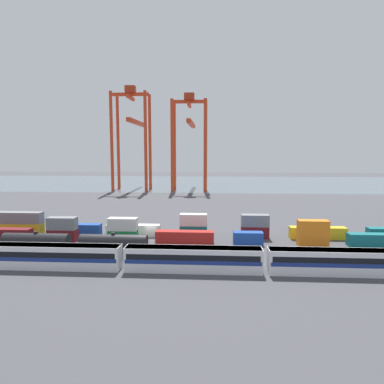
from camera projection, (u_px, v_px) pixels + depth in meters
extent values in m
plane|color=#424247|center=(172.00, 209.00, 116.89)|extent=(420.00, 420.00, 0.00)
cube|color=slate|center=(191.00, 183.00, 216.56)|extent=(400.00, 110.00, 0.01)
cube|color=silver|center=(55.00, 257.00, 57.16)|extent=(21.80, 3.10, 3.90)
cube|color=navy|center=(55.00, 257.00, 57.17)|extent=(21.37, 3.14, 0.64)
cube|color=black|center=(54.00, 253.00, 57.08)|extent=(20.93, 3.13, 0.90)
cube|color=slate|center=(54.00, 246.00, 56.96)|extent=(21.58, 2.85, 0.36)
cube|color=silver|center=(193.00, 259.00, 55.74)|extent=(21.80, 3.10, 3.90)
cube|color=navy|center=(193.00, 260.00, 55.75)|extent=(21.37, 3.14, 0.64)
cube|color=black|center=(193.00, 255.00, 55.66)|extent=(20.93, 3.13, 0.90)
cube|color=slate|center=(193.00, 248.00, 55.54)|extent=(21.58, 2.85, 0.36)
cube|color=silver|center=(339.00, 262.00, 54.32)|extent=(21.80, 3.10, 3.90)
cube|color=navy|center=(339.00, 263.00, 54.33)|extent=(21.37, 3.14, 0.64)
cube|color=black|center=(339.00, 258.00, 54.24)|extent=(20.93, 3.13, 0.90)
cube|color=slate|center=(339.00, 251.00, 54.12)|extent=(21.58, 2.85, 0.36)
cube|color=#232326|center=(37.00, 252.00, 64.74)|extent=(12.22, 2.50, 1.10)
cylinder|color=black|center=(36.00, 241.00, 64.51)|extent=(12.22, 2.96, 2.96)
cylinder|color=black|center=(36.00, 232.00, 64.32)|extent=(0.70, 0.70, 0.36)
cube|color=#232326|center=(114.00, 253.00, 63.84)|extent=(12.22, 2.50, 1.10)
cylinder|color=black|center=(114.00, 242.00, 63.61)|extent=(12.22, 2.96, 2.96)
cylinder|color=black|center=(113.00, 234.00, 63.42)|extent=(0.70, 0.70, 0.36)
cube|color=maroon|center=(4.00, 234.00, 75.27)|extent=(12.10, 2.44, 2.60)
cube|color=maroon|center=(63.00, 235.00, 74.45)|extent=(6.04, 2.44, 2.60)
cube|color=slate|center=(62.00, 223.00, 74.16)|extent=(6.04, 2.44, 2.60)
cube|color=#197538|center=(123.00, 236.00, 73.64)|extent=(6.04, 2.44, 2.60)
cube|color=silver|center=(123.00, 224.00, 73.34)|extent=(6.04, 2.44, 2.60)
cube|color=#AD211C|center=(185.00, 237.00, 72.82)|extent=(12.10, 2.44, 2.60)
cube|color=#1C4299|center=(248.00, 238.00, 72.00)|extent=(6.04, 2.44, 2.60)
cube|color=orange|center=(313.00, 239.00, 71.19)|extent=(6.04, 2.44, 2.60)
cube|color=orange|center=(313.00, 227.00, 70.89)|extent=(6.04, 2.44, 2.60)
cube|color=#146066|center=(379.00, 240.00, 70.37)|extent=(12.10, 2.44, 2.60)
cube|color=gold|center=(17.00, 229.00, 80.95)|extent=(12.10, 2.44, 2.60)
cube|color=slate|center=(16.00, 218.00, 80.65)|extent=(12.10, 2.44, 2.60)
cube|color=#1C4299|center=(75.00, 229.00, 80.10)|extent=(12.10, 2.44, 2.60)
cube|color=silver|center=(133.00, 230.00, 79.24)|extent=(12.10, 2.44, 2.60)
cube|color=#146066|center=(193.00, 231.00, 78.39)|extent=(6.04, 2.44, 2.60)
cube|color=silver|center=(193.00, 220.00, 78.09)|extent=(6.04, 2.44, 2.60)
cube|color=maroon|center=(255.00, 232.00, 77.54)|extent=(6.04, 2.44, 2.60)
cube|color=slate|center=(255.00, 220.00, 77.24)|extent=(6.04, 2.44, 2.60)
cube|color=gold|center=(318.00, 233.00, 76.68)|extent=(12.10, 2.44, 2.60)
cube|color=#146066|center=(382.00, 234.00, 75.83)|extent=(6.04, 2.44, 2.60)
cylinder|color=red|center=(112.00, 142.00, 167.26)|extent=(1.50, 1.50, 47.49)
cylinder|color=red|center=(146.00, 142.00, 166.23)|extent=(1.50, 1.50, 47.49)
cylinder|color=red|center=(118.00, 142.00, 178.51)|extent=(1.50, 1.50, 47.49)
cylinder|color=red|center=(150.00, 142.00, 177.48)|extent=(1.50, 1.50, 47.49)
cube|color=red|center=(130.00, 94.00, 169.75)|extent=(18.00, 1.20, 1.60)
cube|color=red|center=(131.00, 98.00, 169.93)|extent=(1.20, 12.95, 1.60)
cube|color=red|center=(137.00, 123.00, 185.02)|extent=(2.00, 39.91, 2.00)
cube|color=#9F2C14|center=(130.00, 89.00, 169.47)|extent=(4.80, 4.00, 3.20)
cylinder|color=red|center=(172.00, 146.00, 166.47)|extent=(1.50, 1.50, 43.77)
cylinder|color=red|center=(205.00, 146.00, 165.49)|extent=(1.50, 1.50, 43.77)
cylinder|color=red|center=(174.00, 146.00, 176.10)|extent=(1.50, 1.50, 43.77)
cylinder|color=red|center=(206.00, 146.00, 175.11)|extent=(1.50, 1.50, 43.77)
cube|color=red|center=(189.00, 102.00, 168.38)|extent=(17.33, 1.20, 1.60)
cube|color=red|center=(189.00, 105.00, 168.56)|extent=(1.20, 11.31, 1.60)
cube|color=red|center=(191.00, 124.00, 183.68)|extent=(2.00, 41.01, 2.00)
cube|color=#9F2C14|center=(189.00, 97.00, 168.11)|extent=(4.80, 4.00, 3.20)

